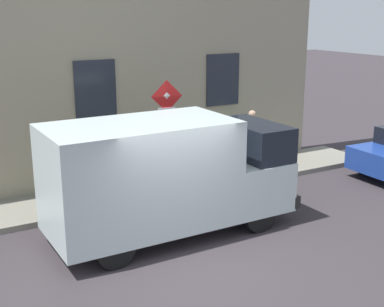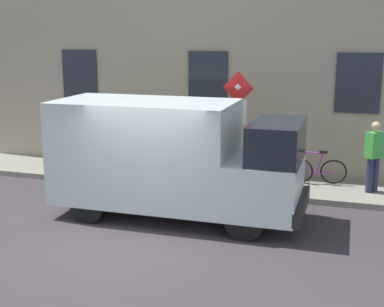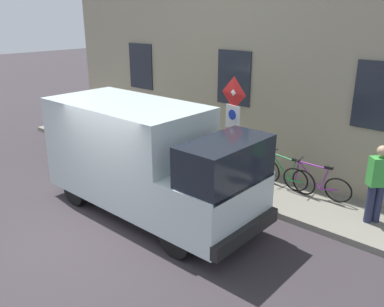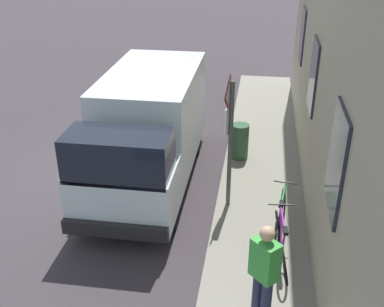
# 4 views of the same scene
# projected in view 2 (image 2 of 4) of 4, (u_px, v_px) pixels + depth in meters

# --- Properties ---
(ground_plane) EXTENTS (80.00, 80.00, 0.00)m
(ground_plane) POSITION_uv_depth(u_px,v_px,m) (142.00, 234.00, 10.41)
(ground_plane) COLOR #352F34
(sidewalk_slab) EXTENTS (1.87, 16.16, 0.14)m
(sidewalk_slab) POSITION_uv_depth(u_px,v_px,m) (198.00, 180.00, 13.96)
(sidewalk_slab) COLOR gray
(sidewalk_slab) RESTS_ON ground_plane
(building_facade) EXTENTS (0.75, 14.16, 8.35)m
(building_facade) POSITION_uv_depth(u_px,v_px,m) (212.00, 22.00, 14.23)
(building_facade) COLOR gray
(building_facade) RESTS_ON ground_plane
(sign_post_stacked) EXTENTS (0.19, 0.55, 2.76)m
(sign_post_stacked) POSITION_uv_depth(u_px,v_px,m) (238.00, 114.00, 12.50)
(sign_post_stacked) COLOR #474C47
(sign_post_stacked) RESTS_ON sidewalk_slab
(delivery_van) EXTENTS (2.03, 5.34, 2.50)m
(delivery_van) POSITION_uv_depth(u_px,v_px,m) (172.00, 156.00, 11.16)
(delivery_van) COLOR silver
(delivery_van) RESTS_ON ground_plane
(bicycle_purple) EXTENTS (0.46, 1.72, 0.89)m
(bicycle_purple) POSITION_uv_depth(u_px,v_px,m) (312.00, 169.00, 13.36)
(bicycle_purple) COLOR black
(bicycle_purple) RESTS_ON sidewalk_slab
(bicycle_green) EXTENTS (0.46, 1.71, 0.89)m
(bicycle_green) POSITION_uv_depth(u_px,v_px,m) (280.00, 167.00, 13.60)
(bicycle_green) COLOR black
(bicycle_green) RESTS_ON sidewalk_slab
(pedestrian) EXTENTS (0.47, 0.47, 1.72)m
(pedestrian) POSITION_uv_depth(u_px,v_px,m) (374.00, 154.00, 12.52)
(pedestrian) COLOR #262B47
(pedestrian) RESTS_ON sidewalk_slab
(litter_bin) EXTENTS (0.44, 0.44, 0.90)m
(litter_bin) POSITION_uv_depth(u_px,v_px,m) (154.00, 164.00, 13.60)
(litter_bin) COLOR #2D5133
(litter_bin) RESTS_ON sidewalk_slab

